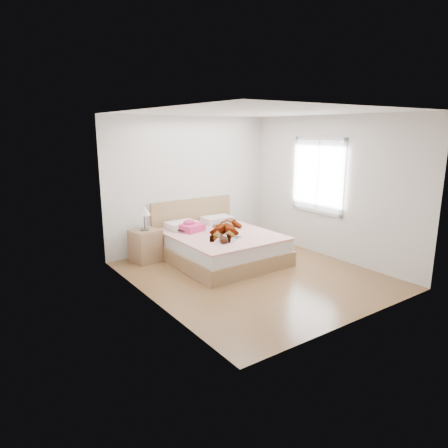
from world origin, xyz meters
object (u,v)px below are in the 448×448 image
woman (226,226)px  magazine (231,238)px  coffee_mug (224,238)px  towel (191,227)px  plush_toy (223,239)px  nightstand (146,243)px  phone (192,222)px  bed (218,244)px

woman → magazine: woman is taller
woman → magazine: (-0.25, -0.48, -0.10)m
woman → coffee_mug: 0.64m
towel → plush_toy: 0.99m
coffee_mug → nightstand: size_ratio=0.11×
plush_toy → nightstand: bearing=123.0°
phone → magazine: phone is taller
bed → nightstand: size_ratio=2.02×
magazine → coffee_mug: (-0.15, -0.02, 0.04)m
nightstand → magazine: bearing=-46.6°
bed → plush_toy: size_ratio=8.78×
magazine → towel: bearing=108.3°
woman → magazine: 0.55m
magazine → nightstand: nightstand is taller
plush_toy → bed: bearing=62.7°
plush_toy → nightstand: nightstand is taller
towel → magazine: (0.28, -0.85, -0.08)m
woman → coffee_mug: bearing=-86.2°
woman → nightstand: size_ratio=1.49×
bed → coffee_mug: (-0.23, -0.52, 0.28)m
coffee_mug → plush_toy: bearing=-131.2°
towel → magazine: 0.90m
bed → towel: bed is taller
coffee_mug → plush_toy: 0.16m
phone → bed: bearing=-96.4°
magazine → plush_toy: plush_toy is taller
bed → woman: bearing=-7.7°
nightstand → towel: bearing=-19.8°
towel → nightstand: 0.88m
magazine → plush_toy: (-0.25, -0.14, 0.06)m
towel → bed: bearing=-44.0°
phone → bed: size_ratio=0.04×
towel → plush_toy: towel is taller
towel → plush_toy: size_ratio=1.98×
towel → nightstand: (-0.80, 0.29, -0.25)m
magazine → plush_toy: bearing=-150.8°
phone → nightstand: 0.93m
bed → magazine: 0.56m
plush_toy → nightstand: (-0.83, 1.27, -0.23)m
bed → towel: (-0.36, 0.35, 0.32)m
bed → plush_toy: (-0.33, -0.64, 0.30)m
phone → coffee_mug: size_ratio=0.80×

